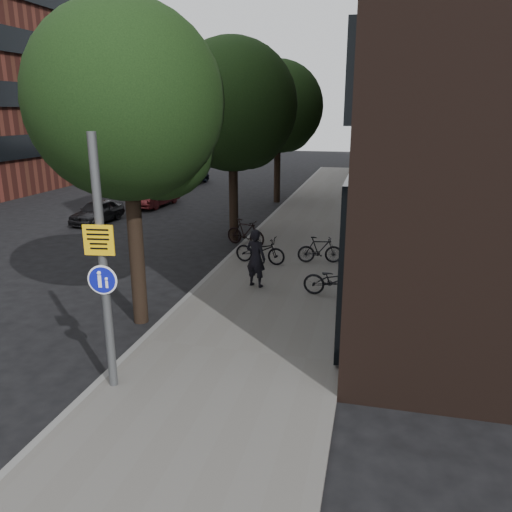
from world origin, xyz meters
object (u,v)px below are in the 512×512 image
(parked_bike_facade_near, at_px, (335,280))
(pedestrian, at_px, (256,258))
(signpost, at_px, (103,266))
(parked_car_near, at_px, (97,212))

(parked_bike_facade_near, bearing_deg, pedestrian, 85.35)
(signpost, height_order, pedestrian, signpost)
(signpost, distance_m, parked_bike_facade_near, 7.03)
(signpost, height_order, parked_bike_facade_near, signpost)
(parked_bike_facade_near, height_order, parked_car_near, parked_car_near)
(pedestrian, xyz_separation_m, parked_bike_facade_near, (2.33, -0.29, -0.40))
(parked_car_near, bearing_deg, signpost, -53.69)
(signpost, distance_m, pedestrian, 6.32)
(signpost, xyz_separation_m, parked_bike_facade_near, (3.66, 5.70, -1.90))
(pedestrian, distance_m, parked_bike_facade_near, 2.39)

